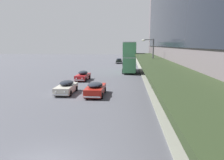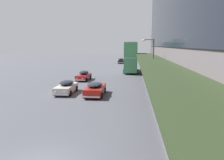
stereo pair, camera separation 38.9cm
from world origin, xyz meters
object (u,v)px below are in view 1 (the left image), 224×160
object	(u,v)px
transit_bus_kerbside_front	(129,56)
sedan_lead_mid	(66,87)
sedan_oncoming_front	(83,76)
sedan_trailing_mid	(95,89)
pedestrian_at_kerb	(179,109)
sedan_second_mid	(130,61)
street_lamp	(151,60)
sedan_oncoming_rear	(119,61)

from	to	relation	value
transit_bus_kerbside_front	sedan_lead_mid	bearing A→B (deg)	-108.71
sedan_lead_mid	sedan_oncoming_front	xyz separation A→B (m)	(-0.10, 9.51, 0.01)
sedan_trailing_mid	pedestrian_at_kerb	size ratio (longest dim) A/B	2.58
sedan_second_mid	street_lamp	world-z (taller)	street_lamp
sedan_second_mid	street_lamp	size ratio (longest dim) A/B	0.70
sedan_trailing_mid	sedan_oncoming_front	size ratio (longest dim) A/B	1.08
sedan_trailing_mid	sedan_oncoming_rear	bearing A→B (deg)	89.29
sedan_second_mid	sedan_oncoming_front	bearing A→B (deg)	-102.31
transit_bus_kerbside_front	sedan_oncoming_front	xyz separation A→B (m)	(-7.27, -11.68, -2.56)
sedan_oncoming_front	pedestrian_at_kerb	xyz separation A→B (m)	(10.78, -18.88, 0.43)
sedan_lead_mid	sedan_oncoming_front	world-z (taller)	sedan_oncoming_front
pedestrian_at_kerb	sedan_lead_mid	bearing A→B (deg)	138.74
sedan_lead_mid	sedan_trailing_mid	size ratio (longest dim) A/B	0.96
sedan_lead_mid	street_lamp	size ratio (longest dim) A/B	0.75
sedan_oncoming_rear	sedan_lead_mid	size ratio (longest dim) A/B	1.06
sedan_oncoming_rear	sedan_trailing_mid	size ratio (longest dim) A/B	1.01
pedestrian_at_kerb	street_lamp	size ratio (longest dim) A/B	0.30
sedan_oncoming_rear	street_lamp	distance (m)	39.88
sedan_lead_mid	sedan_second_mid	distance (m)	44.09
sedan_oncoming_front	transit_bus_kerbside_front	bearing A→B (deg)	58.10
street_lamp	sedan_oncoming_rear	bearing A→B (deg)	98.47
sedan_lead_mid	pedestrian_at_kerb	bearing A→B (deg)	-41.26
sedan_oncoming_rear	pedestrian_at_kerb	distance (m)	52.04
pedestrian_at_kerb	sedan_oncoming_front	bearing A→B (deg)	119.72
sedan_trailing_mid	street_lamp	world-z (taller)	street_lamp
sedan_oncoming_front	street_lamp	xyz separation A→B (m)	(10.01, -6.60, 3.02)
sedan_oncoming_rear	sedan_lead_mid	world-z (taller)	sedan_oncoming_rear
transit_bus_kerbside_front	pedestrian_at_kerb	distance (m)	30.84
transit_bus_kerbside_front	sedan_oncoming_front	bearing A→B (deg)	-121.90
sedan_second_mid	sedan_oncoming_rear	bearing A→B (deg)	-159.11
transit_bus_kerbside_front	sedan_oncoming_rear	world-z (taller)	transit_bus_kerbside_front
sedan_oncoming_rear	sedan_trailing_mid	distance (m)	43.07
sedan_lead_mid	pedestrian_at_kerb	world-z (taller)	pedestrian_at_kerb
sedan_second_mid	sedan_trailing_mid	xyz separation A→B (m)	(-3.80, -44.31, 0.01)
sedan_oncoming_rear	sedan_trailing_mid	bearing A→B (deg)	-90.71
sedan_oncoming_rear	sedan_second_mid	bearing A→B (deg)	20.89
transit_bus_kerbside_front	sedan_oncoming_rear	distance (m)	21.43
street_lamp	transit_bus_kerbside_front	bearing A→B (deg)	98.52
sedan_second_mid	street_lamp	distance (m)	40.77
transit_bus_kerbside_front	sedan_lead_mid	world-z (taller)	transit_bus_kerbside_front
street_lamp	sedan_second_mid	bearing A→B (deg)	93.66
transit_bus_kerbside_front	pedestrian_at_kerb	xyz separation A→B (m)	(3.51, -30.56, -2.13)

